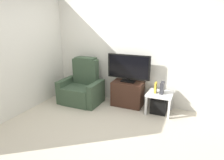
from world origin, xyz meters
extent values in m
plane|color=beige|center=(0.00, 0.00, 0.00)|extent=(6.40, 6.40, 0.00)
cube|color=silver|center=(0.00, 1.13, 1.30)|extent=(6.40, 0.06, 2.60)
cube|color=silver|center=(-1.88, 0.00, 1.30)|extent=(0.06, 4.48, 2.60)
cube|color=#3D2319|center=(0.15, 0.86, 0.29)|extent=(0.71, 0.43, 0.58)
cube|color=black|center=(0.15, 0.65, 0.41)|extent=(0.66, 0.02, 0.02)
cube|color=black|center=(0.15, 0.70, 0.44)|extent=(0.34, 0.11, 0.04)
cube|color=black|center=(0.15, 0.88, 0.60)|extent=(0.32, 0.20, 0.03)
cube|color=black|center=(0.15, 0.88, 0.64)|extent=(0.06, 0.04, 0.05)
cube|color=black|center=(0.15, 0.88, 0.94)|extent=(1.00, 0.05, 0.56)
cube|color=black|center=(0.15, 0.85, 0.94)|extent=(0.92, 0.01, 0.50)
cube|color=#384C38|center=(-0.96, 0.56, 0.21)|extent=(0.70, 0.72, 0.42)
cube|color=#384C38|center=(-0.96, 0.83, 0.73)|extent=(0.64, 0.20, 0.62)
cube|color=#384C38|center=(-0.96, 0.85, 0.98)|extent=(0.50, 0.26, 0.20)
cube|color=#384C38|center=(-1.38, 0.56, 0.28)|extent=(0.14, 0.68, 0.56)
cube|color=#384C38|center=(-0.54, 0.56, 0.28)|extent=(0.14, 0.68, 0.56)
cube|color=white|center=(0.90, 0.78, 0.43)|extent=(0.54, 0.54, 0.04)
cube|color=white|center=(0.67, 0.54, 0.21)|extent=(0.04, 0.04, 0.41)
cube|color=white|center=(1.14, 0.54, 0.21)|extent=(0.04, 0.04, 0.41)
cube|color=white|center=(0.67, 1.01, 0.21)|extent=(0.04, 0.04, 0.41)
cube|color=white|center=(1.14, 1.01, 0.21)|extent=(0.04, 0.04, 0.41)
cube|color=black|center=(0.90, 0.78, 0.17)|extent=(0.34, 0.34, 0.34)
cube|color=gold|center=(0.80, 0.76, 0.57)|extent=(0.04, 0.11, 0.24)
cube|color=#333338|center=(0.94, 0.79, 0.57)|extent=(0.07, 0.20, 0.25)
camera|label=1|loc=(1.51, -3.25, 1.96)|focal=31.34mm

